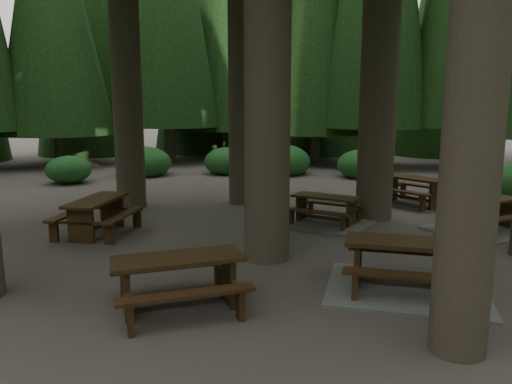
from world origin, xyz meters
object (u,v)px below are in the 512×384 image
(picnic_table_a, at_px, (406,274))
(picnic_table_e, at_px, (179,275))
(picnic_table_b, at_px, (97,211))
(picnic_table_f, at_px, (484,221))
(picnic_table_c, at_px, (326,215))
(picnic_table_d, at_px, (413,186))

(picnic_table_a, bearing_deg, picnic_table_e, -154.16)
(picnic_table_b, distance_m, picnic_table_f, 8.75)
(picnic_table_e, bearing_deg, picnic_table_f, 16.05)
(picnic_table_b, xyz_separation_m, picnic_table_f, (8.22, 3.00, -0.28))
(picnic_table_c, height_order, picnic_table_d, picnic_table_d)
(picnic_table_b, distance_m, picnic_table_d, 8.69)
(picnic_table_a, xyz_separation_m, picnic_table_b, (-6.66, 1.40, 0.25))
(picnic_table_c, bearing_deg, picnic_table_e, -87.85)
(picnic_table_e, bearing_deg, picnic_table_c, 42.46)
(picnic_table_a, distance_m, picnic_table_c, 4.40)
(picnic_table_b, distance_m, picnic_table_e, 4.80)
(picnic_table_c, xyz_separation_m, picnic_table_d, (1.93, 3.13, 0.31))
(picnic_table_b, xyz_separation_m, picnic_table_d, (6.60, 5.66, -0.00))
(picnic_table_c, relative_size, picnic_table_d, 1.01)
(picnic_table_b, relative_size, picnic_table_c, 0.87)
(picnic_table_e, relative_size, picnic_table_f, 0.81)
(picnic_table_a, xyz_separation_m, picnic_table_f, (1.56, 4.39, -0.03))
(picnic_table_a, relative_size, picnic_table_b, 1.22)
(picnic_table_b, xyz_separation_m, picnic_table_e, (3.63, -3.15, -0.01))
(picnic_table_c, height_order, picnic_table_e, picnic_table_e)
(picnic_table_a, relative_size, picnic_table_d, 1.07)
(picnic_table_d, height_order, picnic_table_f, picnic_table_d)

